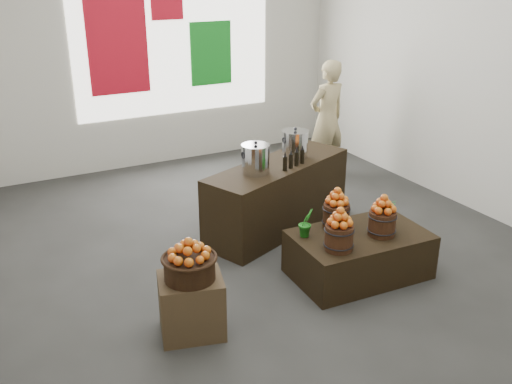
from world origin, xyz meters
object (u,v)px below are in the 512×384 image
crate (192,306)px  stock_pot_left (256,160)px  stock_pot_center (295,145)px  wicker_basket (190,268)px  display_table (359,254)px  counter (278,196)px  shopper (327,118)px

crate → stock_pot_left: bearing=45.1°
stock_pot_center → crate: bearing=-141.3°
stock_pot_center → wicker_basket: bearing=-141.3°
wicker_basket → display_table: wicker_basket is taller
wicker_basket → stock_pot_left: size_ratio=1.39×
crate → stock_pot_center: stock_pot_center is taller
crate → counter: size_ratio=0.27×
crate → counter: counter is taller
counter → stock_pot_center: size_ratio=6.47×
crate → stock_pot_left: size_ratio=1.73×
crate → display_table: bearing=3.8°
wicker_basket → display_table: bearing=3.8°
display_table → stock_pot_left: 1.56m
stock_pot_center → shopper: shopper is taller
stock_pot_left → stock_pot_center: (0.69, 0.28, 0.00)m
wicker_basket → stock_pot_center: stock_pot_center is taller
stock_pot_center → stock_pot_left: bearing=-158.0°
crate → shopper: size_ratio=0.31×
wicker_basket → counter: (1.75, 1.52, -0.23)m
crate → wicker_basket: size_ratio=1.25×
wicker_basket → shopper: size_ratio=0.25×
stock_pot_left → counter: bearing=22.0°
wicker_basket → stock_pot_center: (2.05, 1.64, 0.35)m
stock_pot_center → shopper: size_ratio=0.18×
counter → stock_pot_left: 0.71m
crate → stock_pot_left: stock_pot_left is taller
display_table → wicker_basket: bearing=-173.5°
display_table → stock_pot_center: 1.70m
display_table → shopper: bearing=64.9°
display_table → stock_pot_center: size_ratio=4.35×
crate → stock_pot_center: (2.05, 1.64, 0.72)m
shopper → counter: bearing=32.0°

